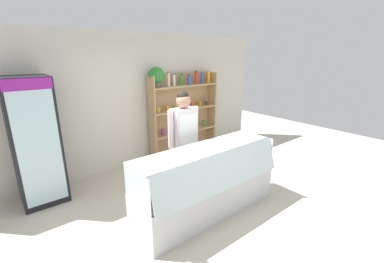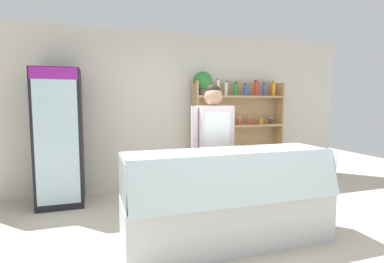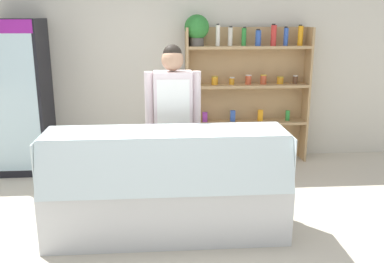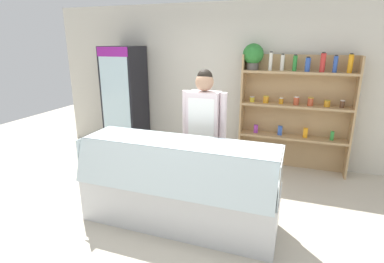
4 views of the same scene
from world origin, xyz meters
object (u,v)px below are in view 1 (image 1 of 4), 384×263
Objects in this scene: deli_display_case at (206,193)px; shop_clerk at (184,135)px; drinks_fridge at (35,142)px; shelving_unit at (179,105)px.

deli_display_case is 1.28× the size of shop_clerk.
drinks_fridge reaches higher than shop_clerk.
shop_clerk reaches higher than deli_display_case.
shop_clerk is (0.09, 0.67, 0.72)m from deli_display_case.
deli_display_case is at bearing -97.74° from shop_clerk.
deli_display_case is (1.83, -1.90, -0.68)m from drinks_fridge.
drinks_fridge is 0.98× the size of shelving_unit.
drinks_fridge reaches higher than deli_display_case.
drinks_fridge is at bearing 133.94° from deli_display_case.
shelving_unit reaches higher than shop_clerk.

